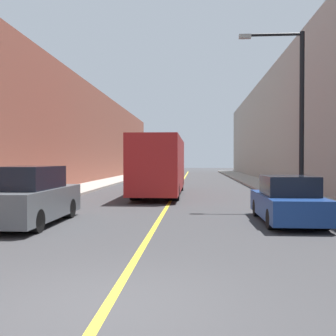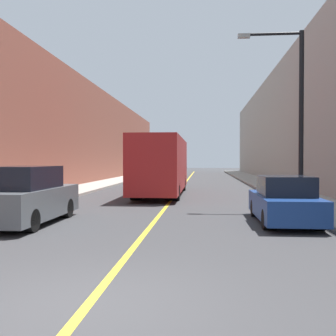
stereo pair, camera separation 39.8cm
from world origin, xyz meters
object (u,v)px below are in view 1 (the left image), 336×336
parked_suv_left (29,198)px  car_right_near (287,202)px  street_lamp_right (296,106)px  bus (160,165)px

parked_suv_left → car_right_near: 8.42m
car_right_near → street_lamp_right: (1.15, 3.61, 3.63)m
bus → parked_suv_left: bus is taller
car_right_near → street_lamp_right: size_ratio=0.61×
bus → street_lamp_right: bearing=-46.4°
parked_suv_left → street_lamp_right: size_ratio=0.65×
car_right_near → street_lamp_right: bearing=72.3°
parked_suv_left → car_right_near: parked_suv_left is taller
car_right_near → street_lamp_right: 5.25m
parked_suv_left → bus: bearing=73.8°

